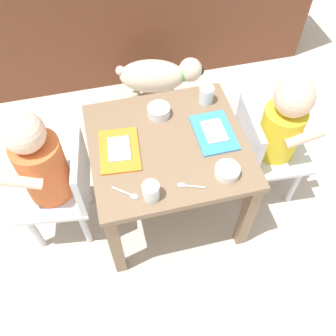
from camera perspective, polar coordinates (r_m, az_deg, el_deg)
The scene contains 13 objects.
ground_plane at distance 1.72m, azimuth 0.00°, elevation -5.66°, with size 7.00×7.00×0.00m, color beige.
dining_table at distance 1.42m, azimuth 0.00°, elevation 1.87°, with size 0.58×0.55×0.44m.
seated_child_left at distance 1.40m, azimuth -18.43°, elevation 0.06°, with size 0.32×0.32×0.67m.
seated_child_right at distance 1.53m, azimuth 16.71°, elevation 5.84°, with size 0.30×0.30×0.64m.
dog at distance 2.01m, azimuth -1.50°, elevation 14.06°, with size 0.46×0.25×0.30m.
food_tray_left at distance 1.34m, azimuth -7.55°, elevation 2.81°, with size 0.16×0.22×0.02m.
food_tray_right at distance 1.40m, azimuth 7.14°, elevation 5.53°, with size 0.14×0.20×0.02m.
water_cup_left at distance 1.50m, azimuth 5.93°, elevation 11.08°, with size 0.06×0.06×0.07m.
water_cup_right at distance 1.20m, azimuth -2.65°, elevation -3.74°, with size 0.06×0.06×0.06m.
veggie_bowl_far at distance 1.28m, azimuth 9.17°, elevation -0.44°, with size 0.09×0.09×0.03m.
veggie_bowl_near at distance 1.44m, azimuth -1.34°, elevation 8.87°, with size 0.09×0.09×0.04m.
spoon_by_left_tray at distance 1.24m, azimuth 3.05°, elevation -2.77°, with size 0.10×0.05×0.01m.
spoon_by_right_tray at distance 1.23m, azimuth -6.23°, elevation -3.96°, with size 0.09×0.07×0.01m.
Camera 1 is at (-0.21, -0.85, 1.48)m, focal length 39.36 mm.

